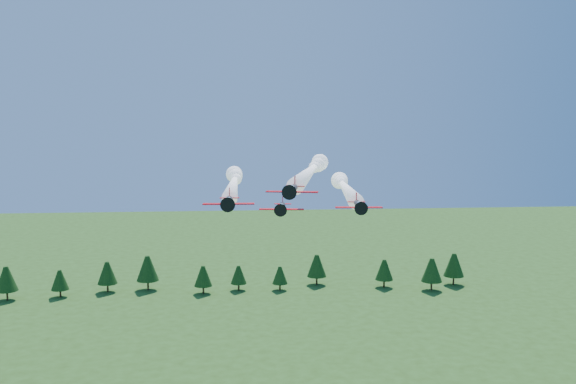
{
  "coord_description": "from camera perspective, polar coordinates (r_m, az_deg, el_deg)",
  "views": [
    {
      "loc": [
        -8.9,
        -97.97,
        57.15
      ],
      "look_at": [
        -0.31,
        0.0,
        45.87
      ],
      "focal_mm": 40.0,
      "sensor_mm": 36.0,
      "label": 1
    }
  ],
  "objects": [
    {
      "name": "plane_lead",
      "position": [
        120.97,
        2.03,
        1.91
      ],
      "size": [
        16.21,
        57.55,
        3.7
      ],
      "rotation": [
        0.0,
        0.0,
        -0.2
      ],
      "color": "black",
      "rests_on": "ground"
    },
    {
      "name": "plane_right",
      "position": [
        125.5,
        5.05,
        0.46
      ],
      "size": [
        9.47,
        47.51,
        3.7
      ],
      "rotation": [
        0.0,
        0.0,
        -0.09
      ],
      "color": "black",
      "rests_on": "ground"
    },
    {
      "name": "plane_slot",
      "position": [
        107.89,
        -0.57,
        -1.35
      ],
      "size": [
        7.61,
        8.27,
        2.66
      ],
      "rotation": [
        0.0,
        0.0,
        -0.13
      ],
      "color": "black",
      "rests_on": "ground"
    },
    {
      "name": "plane_left",
      "position": [
        128.0,
        -4.84,
        0.81
      ],
      "size": [
        8.01,
        52.02,
        3.7
      ],
      "rotation": [
        0.0,
        0.0,
        -0.03
      ],
      "color": "black",
      "rests_on": "ground"
    },
    {
      "name": "treeline",
      "position": [
        215.5,
        -3.76,
        -7.05
      ],
      "size": [
        154.21,
        17.46,
        11.55
      ],
      "color": "#382314",
      "rests_on": "ground"
    }
  ]
}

